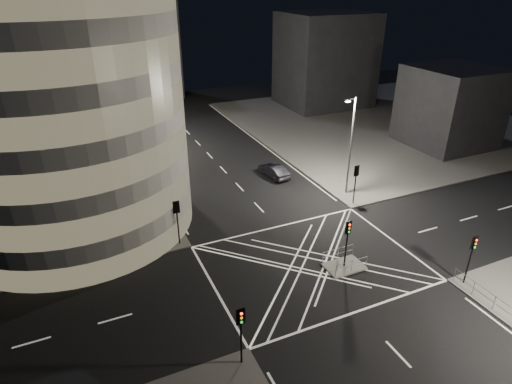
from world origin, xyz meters
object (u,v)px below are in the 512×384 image
traffic_signal_nl (241,326)px  street_lamp_left_near (152,163)px  sedan (274,171)px  street_lamp_right_far (351,143)px  traffic_signal_fr (356,177)px  central_island (344,266)px  traffic_signal_nr (472,251)px  traffic_signal_fl (177,215)px  street_lamp_left_far (121,111)px  traffic_signal_island (347,235)px

traffic_signal_nl → street_lamp_left_near: bearing=91.9°
traffic_signal_nl → sedan: traffic_signal_nl is taller
street_lamp_right_far → traffic_signal_fr: bearing=-106.1°
central_island → traffic_signal_nl: 12.36m
central_island → traffic_signal_nr: 9.08m
traffic_signal_nl → sedan: bearing=59.6°
street_lamp_left_near → traffic_signal_fl: bearing=-83.0°
traffic_signal_fr → traffic_signal_nr: size_ratio=1.00×
traffic_signal_nl → sedan: size_ratio=0.91×
sedan → traffic_signal_nl: bearing=51.4°
traffic_signal_fl → street_lamp_left_near: 5.86m
traffic_signal_fl → street_lamp_left_near: street_lamp_left_near is taller
central_island → traffic_signal_fr: bearing=50.7°
traffic_signal_nr → sedan: size_ratio=0.91×
street_lamp_left_far → traffic_signal_fr: bearing=-51.8°
traffic_signal_fl → street_lamp_left_near: bearing=97.0°
traffic_signal_fl → traffic_signal_nl: 13.60m
traffic_signal_island → sedan: traffic_signal_island is taller
traffic_signal_fl → traffic_signal_nl: bearing=-90.0°
traffic_signal_nl → street_lamp_left_far: size_ratio=0.40×
traffic_signal_nr → street_lamp_left_near: (-18.24, 18.80, 2.63)m
traffic_signal_island → street_lamp_left_far: 33.61m
traffic_signal_nr → street_lamp_left_near: street_lamp_left_near is taller
traffic_signal_fl → street_lamp_left_far: street_lamp_left_far is taller
traffic_signal_fl → traffic_signal_nr: size_ratio=1.00×
traffic_signal_fr → street_lamp_left_far: bearing=128.2°
street_lamp_left_near → street_lamp_right_far: bearing=-9.0°
traffic_signal_fr → traffic_signal_nr: bearing=-90.0°
traffic_signal_fr → sedan: (-4.28, 9.08, -2.19)m
traffic_signal_nl → sedan: 26.39m
traffic_signal_island → sedan: bearing=81.8°
traffic_signal_fl → traffic_signal_island: same height
traffic_signal_nl → traffic_signal_fr: size_ratio=1.00×
traffic_signal_nr → sedan: 23.18m
street_lamp_left_far → street_lamp_right_far: (18.87, -21.00, 0.00)m
traffic_signal_fl → traffic_signal_island: 13.62m
sedan → traffic_signal_nr: bearing=92.5°
traffic_signal_nl → traffic_signal_island: 12.03m
traffic_signal_nl → traffic_signal_nr: same height
traffic_signal_nl → street_lamp_left_near: 18.99m
traffic_signal_nr → street_lamp_left_near: size_ratio=0.40×
traffic_signal_nl → traffic_signal_fr: (17.60, 13.60, 0.00)m
traffic_signal_nl → traffic_signal_island: (10.80, 5.30, 0.00)m
traffic_signal_fr → traffic_signal_nr: (0.00, -13.60, 0.00)m
central_island → street_lamp_left_near: bearing=130.3°
central_island → street_lamp_left_far: size_ratio=0.30×
central_island → traffic_signal_fl: traffic_signal_fl is taller
central_island → street_lamp_right_far: 13.98m
traffic_signal_nr → traffic_signal_nl: bearing=180.0°
sedan → traffic_signal_fl: bearing=26.1°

